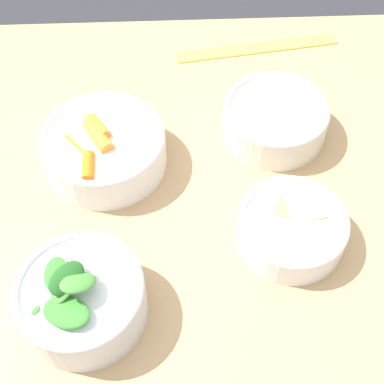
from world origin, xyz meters
name	(u,v)px	position (x,y,z in m)	size (l,w,h in m)	color
ground_plane	(194,380)	(0.00, 0.00, 0.00)	(10.00, 10.00, 0.00)	#2D2D33
dining_table	(195,255)	(0.00, 0.00, 0.63)	(1.07, 0.86, 0.76)	tan
bowl_carrots	(104,147)	(-0.13, 0.09, 0.79)	(0.18, 0.18, 0.07)	white
bowl_greens	(81,298)	(-0.14, -0.14, 0.79)	(0.15, 0.15, 0.10)	silver
bowl_beans_hotdog	(275,120)	(0.13, 0.14, 0.78)	(0.16, 0.16, 0.06)	silver
bowl_cookies	(292,227)	(0.12, -0.05, 0.78)	(0.14, 0.14, 0.05)	white
ruler	(257,48)	(0.13, 0.34, 0.76)	(0.29, 0.07, 0.00)	#EADB4C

